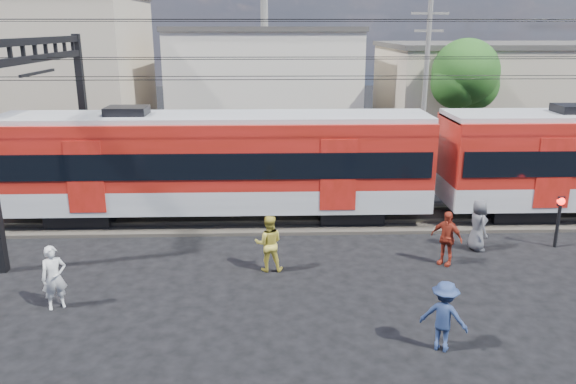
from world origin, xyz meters
The scene contains 17 objects.
ground centered at (0.00, 0.00, 0.00)m, with size 120.00×120.00×0.00m, color black.
track_bed centered at (0.00, 8.00, 0.06)m, with size 70.00×3.40×0.12m, color #2D2823.
rail_near centered at (0.00, 7.25, 0.18)m, with size 70.00×0.12×0.12m, color #59544C.
rail_far centered at (0.00, 8.75, 0.18)m, with size 70.00×0.12×0.12m, color #59544C.
commuter_train centered at (-3.52, 8.00, 2.40)m, with size 50.30×3.08×4.17m.
catenary centered at (-8.65, 8.00, 5.14)m, with size 70.00×9.30×7.52m.
building_west centered at (-17.00, 24.00, 4.66)m, with size 14.28×10.20×9.30m.
building_midwest centered at (-2.00, 27.00, 3.66)m, with size 12.24×12.24×7.30m.
building_mideast centered at (14.00, 24.00, 3.16)m, with size 16.32×10.20×6.30m.
utility_pole_mid centered at (6.00, 15.00, 4.53)m, with size 1.80×0.24×8.50m.
tree_near centered at (9.19, 18.09, 4.66)m, with size 3.82×3.64×6.72m.
pedestrian_a centered at (-7.47, 1.08, 0.88)m, with size 0.64×0.42×1.76m, color silver.
pedestrian_b centered at (-1.75, 3.33, 0.89)m, with size 0.87×0.68×1.79m, color gold.
pedestrian_c centered at (2.31, -1.27, 0.86)m, with size 1.11×0.64×1.72m, color navy.
pedestrian_d centered at (3.86, 3.61, 0.89)m, with size 1.04×0.43×1.78m, color maroon.
pedestrian_e centered at (5.29, 4.77, 0.89)m, with size 0.87×0.56×1.77m, color #47474C.
crossing_signal centered at (8.09, 4.91, 1.26)m, with size 0.26×0.26×1.82m.
Camera 1 is at (-1.68, -12.78, 7.30)m, focal length 35.00 mm.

